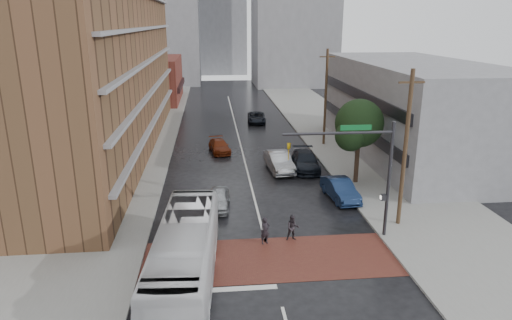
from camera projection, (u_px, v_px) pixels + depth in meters
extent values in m
plane|color=black|center=(271.00, 263.00, 24.85)|extent=(160.00, 160.00, 0.00)
cube|color=brown|center=(270.00, 259.00, 25.32)|extent=(14.00, 5.00, 0.02)
cube|color=gray|center=(131.00, 147.00, 47.53)|extent=(9.00, 90.00, 0.15)
cube|color=gray|center=(346.00, 141.00, 49.71)|extent=(9.00, 90.00, 0.15)
cube|color=brown|center=(89.00, 6.00, 42.26)|extent=(10.00, 44.00, 28.00)
cube|color=maroon|center=(155.00, 80.00, 74.07)|extent=(8.00, 16.00, 7.00)
cube|color=gray|center=(413.00, 109.00, 44.13)|extent=(11.00, 26.00, 9.00)
cube|color=gray|center=(154.00, 4.00, 93.06)|extent=(18.00, 16.00, 32.00)
cube|color=gray|center=(221.00, 24.00, 111.73)|extent=(12.00, 10.00, 24.00)
cylinder|color=#332319|center=(357.00, 160.00, 36.49)|extent=(0.36, 0.36, 4.00)
sphere|color=#1C3115|center=(359.00, 123.00, 35.61)|extent=(3.80, 3.80, 3.80)
sphere|color=#1C3115|center=(351.00, 136.00, 35.00)|extent=(2.40, 2.40, 2.40)
sphere|color=#1C3115|center=(365.00, 128.00, 36.62)|extent=(2.60, 2.60, 2.60)
cylinder|color=#2D2D33|center=(389.00, 181.00, 26.87)|extent=(0.20, 0.20, 7.20)
cylinder|color=#2D2D33|center=(338.00, 133.00, 25.69)|extent=(6.40, 0.16, 0.16)
imported|color=gold|center=(289.00, 152.00, 25.71)|extent=(0.20, 0.16, 1.00)
cube|color=#0C5926|center=(356.00, 128.00, 25.69)|extent=(1.80, 0.05, 0.30)
cube|color=#2D2D33|center=(383.00, 197.00, 27.14)|extent=(0.30, 0.30, 0.35)
cylinder|color=#473321|center=(405.00, 151.00, 28.03)|extent=(0.26, 0.26, 10.00)
cube|color=#473321|center=(412.00, 82.00, 26.80)|extent=(1.60, 0.12, 0.12)
cylinder|color=#473321|center=(326.00, 98.00, 47.06)|extent=(0.26, 0.26, 10.00)
cube|color=#473321|center=(327.00, 57.00, 45.83)|extent=(1.60, 0.12, 0.12)
imported|color=silver|center=(185.00, 255.00, 22.41)|extent=(3.44, 11.76, 3.24)
imported|color=black|center=(265.00, 231.00, 26.81)|extent=(0.72, 0.60, 1.67)
imported|color=#272227|center=(293.00, 228.00, 27.28)|extent=(0.78, 0.61, 1.59)
imported|color=#A4A8AC|center=(218.00, 199.00, 32.00)|extent=(1.90, 4.02, 1.33)
imported|color=#ACAFB4|center=(279.00, 162.00, 39.95)|extent=(2.31, 5.29, 1.69)
imported|color=maroon|center=(219.00, 146.00, 45.73)|extent=(2.42, 4.52, 1.25)
imported|color=black|center=(256.00, 117.00, 59.00)|extent=(2.55, 4.98, 1.35)
imported|color=#132445|center=(340.00, 189.00, 33.60)|extent=(2.09, 4.74, 1.51)
imported|color=black|center=(306.00, 161.00, 40.34)|extent=(2.60, 5.53, 1.56)
imported|color=#989A9F|center=(301.00, 156.00, 42.35)|extent=(1.69, 3.74, 1.24)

